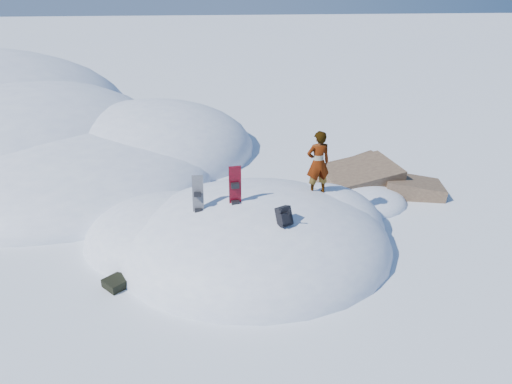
{
  "coord_description": "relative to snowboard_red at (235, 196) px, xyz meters",
  "views": [
    {
      "loc": [
        -0.8,
        -10.92,
        6.69
      ],
      "look_at": [
        0.06,
        0.3,
        1.45
      ],
      "focal_mm": 35.0,
      "sensor_mm": 36.0,
      "label": 1
    }
  ],
  "objects": [
    {
      "name": "snow_mound",
      "position": [
        0.31,
        0.55,
        -1.65
      ],
      "size": [
        8.0,
        6.0,
        3.0
      ],
      "color": "white",
      "rests_on": "ground"
    },
    {
      "name": "person",
      "position": [
        2.14,
        0.96,
        0.39
      ],
      "size": [
        0.68,
        0.51,
        1.69
      ],
      "primitive_type": "imported",
      "rotation": [
        0.0,
        0.0,
        3.32
      ],
      "color": "slate",
      "rests_on": "snow_mound"
    },
    {
      "name": "snowboard_dark",
      "position": [
        -0.87,
        -0.09,
        -0.13
      ],
      "size": [
        0.27,
        0.28,
        1.37
      ],
      "rotation": [
        0.0,
        0.0,
        -0.05
      ],
      "color": "black",
      "rests_on": "snow_mound"
    },
    {
      "name": "snowboard_red",
      "position": [
        0.0,
        0.0,
        0.0
      ],
      "size": [
        0.3,
        0.18,
        1.55
      ],
      "rotation": [
        0.0,
        0.0,
        0.14
      ],
      "color": "#A8091F",
      "rests_on": "snow_mound"
    },
    {
      "name": "gear_pile",
      "position": [
        -2.61,
        -0.99,
        -1.53
      ],
      "size": [
        0.95,
        0.83,
        0.25
      ],
      "rotation": [
        0.0,
        0.0,
        0.77
      ],
      "color": "black",
      "rests_on": "ground"
    },
    {
      "name": "rock_outcrop",
      "position": [
        4.2,
        3.32,
        -1.64
      ],
      "size": [
        4.68,
        4.41,
        1.68
      ],
      "color": "brown",
      "rests_on": "ground"
    },
    {
      "name": "ground",
      "position": [
        0.48,
        0.31,
        -1.65
      ],
      "size": [
        120.0,
        120.0,
        0.0
      ],
      "primitive_type": "plane",
      "color": "white",
      "rests_on": "ground"
    },
    {
      "name": "backpack",
      "position": [
        1.05,
        -0.89,
        -0.12
      ],
      "size": [
        0.43,
        0.48,
        0.51
      ],
      "rotation": [
        0.0,
        0.0,
        0.5
      ],
      "color": "black",
      "rests_on": "snow_mound"
    }
  ]
}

